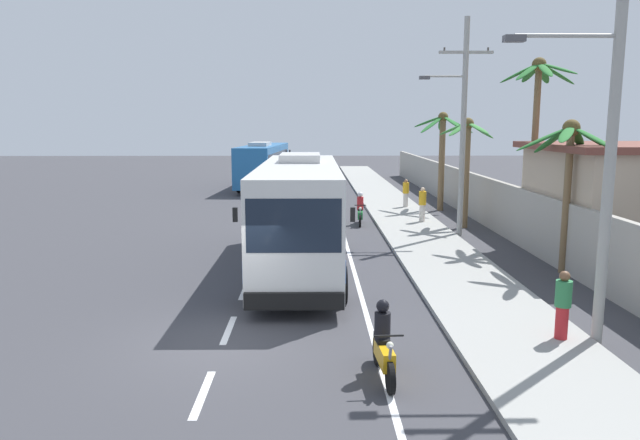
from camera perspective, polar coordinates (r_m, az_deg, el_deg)
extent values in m
plane|color=#3A3A3F|center=(14.09, -9.21, -11.46)|extent=(160.00, 160.00, 0.00)
cube|color=#999993|center=(24.02, 10.70, -2.65)|extent=(3.20, 90.00, 0.14)
cube|color=white|center=(11.66, -11.19, -16.06)|extent=(0.16, 2.00, 0.01)
cube|color=white|center=(14.82, -8.76, -10.37)|extent=(0.16, 2.00, 0.01)
cube|color=white|center=(18.09, -7.25, -6.70)|extent=(0.16, 2.00, 0.01)
cube|color=white|center=(21.43, -6.22, -4.16)|extent=(0.16, 2.00, 0.01)
cube|color=white|center=(24.80, -5.47, -2.31)|extent=(0.16, 2.00, 0.01)
cube|color=white|center=(28.19, -4.90, -0.90)|extent=(0.16, 2.00, 0.01)
cube|color=white|center=(31.60, -4.45, 0.20)|extent=(0.16, 2.00, 0.01)
cube|color=white|center=(35.02, -4.10, 1.09)|extent=(0.16, 2.00, 0.01)
cube|color=white|center=(38.45, -3.80, 1.83)|extent=(0.16, 2.00, 0.01)
cube|color=white|center=(41.88, -3.55, 2.44)|extent=(0.16, 2.00, 0.01)
cube|color=white|center=(45.32, -3.34, 2.96)|extent=(0.16, 2.00, 0.01)
cube|color=white|center=(48.76, -3.16, 3.40)|extent=(0.16, 2.00, 0.01)
cube|color=white|center=(52.21, -3.01, 3.79)|extent=(0.16, 2.00, 0.01)
cube|color=white|center=(55.65, -2.87, 4.13)|extent=(0.16, 2.00, 0.01)
cube|color=white|center=(59.10, -2.75, 4.43)|extent=(0.16, 2.00, 0.01)
cube|color=white|center=(62.56, -2.64, 4.69)|extent=(0.16, 2.00, 0.01)
cube|color=white|center=(28.50, 2.10, -0.76)|extent=(0.14, 70.00, 0.01)
cube|color=#9E998E|center=(28.61, 16.66, 1.27)|extent=(0.24, 60.00, 2.35)
cube|color=silver|center=(20.20, -1.98, 0.83)|extent=(2.60, 11.37, 3.21)
cube|color=#192333|center=(20.33, -1.98, 2.48)|extent=(2.63, 10.46, 1.03)
cube|color=#192333|center=(14.56, -2.54, -0.54)|extent=(2.35, 0.11, 1.35)
cube|color=blue|center=(20.32, -1.97, -1.19)|extent=(2.64, 11.14, 0.58)
cube|color=black|center=(14.91, -2.50, -7.77)|extent=(2.51, 0.17, 0.44)
cube|color=#B7B7B7|center=(21.44, -1.91, 6.01)|extent=(1.42, 2.51, 0.28)
cube|color=black|center=(14.75, 3.15, 0.53)|extent=(0.12, 0.08, 0.36)
cube|color=black|center=(14.85, -8.15, 0.51)|extent=(0.12, 0.08, 0.36)
cylinder|color=black|center=(16.62, 2.05, -6.23)|extent=(0.32, 1.04, 1.04)
cylinder|color=black|center=(16.70, -6.62, -6.21)|extent=(0.32, 1.04, 1.04)
cylinder|color=black|center=(23.82, 1.26, -1.48)|extent=(0.32, 1.04, 1.04)
cylinder|color=black|center=(23.87, -4.77, -1.49)|extent=(0.32, 1.04, 1.04)
cube|color=#2366A8|center=(46.91, -5.44, 5.40)|extent=(3.39, 12.40, 2.91)
cube|color=#192333|center=(46.68, -5.49, 6.00)|extent=(3.35, 11.43, 0.93)
cube|color=#192333|center=(52.90, -4.42, 6.32)|extent=(2.28, 0.27, 1.22)
cube|color=blue|center=(46.96, -5.43, 4.60)|extent=(3.41, 12.16, 0.52)
cube|color=black|center=(53.10, -4.39, 4.50)|extent=(2.44, 0.34, 0.44)
cube|color=#B7B7B7|center=(45.32, -5.78, 7.28)|extent=(1.56, 2.79, 0.28)
cube|color=black|center=(52.89, -5.99, 6.53)|extent=(0.13, 0.09, 0.36)
cube|color=black|center=(52.50, -2.91, 6.55)|extent=(0.13, 0.09, 0.36)
cylinder|color=black|center=(51.43, -6.02, 4.25)|extent=(0.40, 1.06, 1.04)
cylinder|color=black|center=(51.08, -3.32, 4.25)|extent=(0.40, 1.06, 1.04)
cylinder|color=black|center=(43.63, -7.74, 3.33)|extent=(0.40, 1.06, 1.04)
cylinder|color=black|center=(43.22, -4.58, 3.33)|extent=(0.40, 1.06, 1.04)
cylinder|color=black|center=(11.42, 6.77, -14.85)|extent=(0.14, 0.61, 0.60)
cylinder|color=black|center=(12.66, 5.56, -12.37)|extent=(0.16, 0.61, 0.60)
cube|color=gold|center=(11.91, 6.20, -12.66)|extent=(0.31, 1.11, 0.36)
cube|color=black|center=(12.11, 5.95, -11.26)|extent=(0.28, 0.61, 0.12)
cylinder|color=gray|center=(11.41, 6.68, -13.23)|extent=(0.08, 0.32, 0.67)
cylinder|color=black|center=(11.35, 6.63, -10.99)|extent=(0.56, 0.08, 0.04)
sphere|color=#EAEACC|center=(11.29, 6.73, -11.86)|extent=(0.14, 0.14, 0.14)
cylinder|color=black|center=(11.97, 6.02, -10.09)|extent=(0.32, 0.32, 0.56)
sphere|color=black|center=(11.84, 6.05, -8.22)|extent=(0.26, 0.26, 0.26)
cylinder|color=black|center=(28.75, 3.88, -0.09)|extent=(0.14, 0.61, 0.60)
cylinder|color=black|center=(30.09, 3.86, 0.33)|extent=(0.16, 0.61, 0.60)
cube|color=#1E7F38|center=(29.33, 3.87, 0.53)|extent=(0.32, 1.11, 0.36)
cube|color=black|center=(29.60, 3.88, 1.00)|extent=(0.28, 0.62, 0.12)
cylinder|color=gray|center=(28.82, 3.88, 0.53)|extent=(0.08, 0.32, 0.67)
cylinder|color=black|center=(28.85, 3.89, 1.43)|extent=(0.56, 0.08, 0.04)
sphere|color=#EAEACC|center=(28.75, 3.89, 1.12)|extent=(0.14, 0.14, 0.14)
cylinder|color=red|center=(29.51, 3.88, 1.60)|extent=(0.32, 0.32, 0.64)
sphere|color=white|center=(29.45, 3.89, 2.47)|extent=(0.26, 0.26, 0.26)
cylinder|color=red|center=(14.64, 22.18, -9.10)|extent=(0.28, 0.28, 0.75)
cylinder|color=#2D7A47|center=(14.45, 22.35, -6.56)|extent=(0.36, 0.36, 0.60)
sphere|color=brown|center=(14.35, 22.45, -5.00)|extent=(0.24, 0.24, 0.24)
cylinder|color=beige|center=(35.06, 8.22, 1.91)|extent=(0.28, 0.28, 0.79)
cylinder|color=gold|center=(34.98, 8.25, 3.06)|extent=(0.36, 0.36, 0.63)
sphere|color=#9E704C|center=(34.94, 8.26, 3.72)|extent=(0.20, 0.20, 0.20)
cylinder|color=beige|center=(29.86, 9.78, 0.65)|extent=(0.28, 0.28, 0.84)
cylinder|color=gold|center=(29.76, 9.82, 2.09)|extent=(0.36, 0.36, 0.67)
sphere|color=beige|center=(29.71, 9.84, 2.91)|extent=(0.21, 0.21, 0.21)
cylinder|color=#9E9E99|center=(14.33, 26.20, 6.59)|extent=(0.24, 0.24, 9.05)
cylinder|color=#9E9E99|center=(13.98, 22.65, 16.02)|extent=(2.22, 0.09, 0.09)
cube|color=#4C4C51|center=(13.59, 18.15, 16.23)|extent=(0.44, 0.24, 0.14)
cylinder|color=#9E9E99|center=(26.71, 13.58, 8.46)|extent=(0.24, 0.24, 9.41)
cube|color=#9E9E99|center=(26.87, 13.85, 15.37)|extent=(2.32, 0.12, 0.12)
cylinder|color=#4C4742|center=(26.67, 11.86, 15.75)|extent=(0.08, 0.08, 0.16)
cylinder|color=#4C4742|center=(27.13, 15.84, 15.49)|extent=(0.08, 0.08, 0.16)
cylinder|color=#9E9E99|center=(26.58, 11.90, 13.35)|extent=(1.74, 0.09, 0.09)
cube|color=#4C4C51|center=(26.40, 10.00, 13.31)|extent=(0.44, 0.24, 0.14)
cylinder|color=brown|center=(25.75, 19.84, 5.71)|extent=(0.26, 0.26, 7.22)
ellipsoid|color=#28702D|center=(25.98, 21.78, 12.91)|extent=(1.50, 0.50, 0.93)
ellipsoid|color=#28702D|center=(26.51, 20.65, 13.02)|extent=(1.17, 1.46, 0.81)
ellipsoid|color=#28702D|center=(26.48, 19.57, 13.16)|extent=(0.46, 1.57, 0.75)
ellipsoid|color=#28702D|center=(25.82, 18.59, 13.22)|extent=(1.54, 0.89, 0.84)
ellipsoid|color=#28702D|center=(25.19, 19.33, 13.30)|extent=(1.43, 1.19, 0.84)
ellipsoid|color=#28702D|center=(25.08, 20.81, 13.34)|extent=(0.43, 1.57, 0.75)
ellipsoid|color=#28702D|center=(25.48, 21.90, 13.35)|extent=(1.37, 1.39, 0.62)
sphere|color=brown|center=(25.82, 20.29, 13.84)|extent=(0.56, 0.56, 0.56)
cylinder|color=brown|center=(34.72, 11.59, 5.23)|extent=(0.35, 0.35, 5.28)
ellipsoid|color=#28702D|center=(35.00, 13.12, 8.92)|extent=(1.92, 0.67, 1.05)
ellipsoid|color=#28702D|center=(35.59, 11.60, 9.08)|extent=(0.63, 1.97, 0.92)
ellipsoid|color=#28702D|center=(35.18, 10.36, 9.27)|extent=(1.67, 1.67, 0.74)
ellipsoid|color=#28702D|center=(33.94, 10.71, 9.01)|extent=(1.71, 1.45, 1.04)
ellipsoid|color=#28702D|center=(33.90, 12.72, 9.07)|extent=(1.17, 1.91, 0.90)
sphere|color=brown|center=(34.65, 11.74, 9.67)|extent=(0.56, 0.56, 0.56)
cylinder|color=brown|center=(29.11, 13.82, 4.05)|extent=(0.33, 0.33, 4.91)
ellipsoid|color=#3D893D|center=(29.26, 15.17, 8.30)|extent=(1.39, 0.54, 0.85)
ellipsoid|color=#3D893D|center=(29.69, 13.90, 8.50)|extent=(0.62, 1.46, 0.71)
ellipsoid|color=#3D893D|center=(29.22, 12.68, 8.54)|extent=(1.40, 1.06, 0.70)
ellipsoid|color=#3D893D|center=(28.45, 13.17, 8.49)|extent=(1.32, 1.18, 0.72)
ellipsoid|color=#3D893D|center=(28.47, 14.91, 8.53)|extent=(0.95, 1.47, 0.62)
sphere|color=brown|center=(29.01, 14.01, 8.98)|extent=(0.56, 0.56, 0.56)
cylinder|color=brown|center=(21.21, 22.58, 1.57)|extent=(0.24, 0.24, 4.76)
ellipsoid|color=#28702D|center=(21.52, 24.80, 7.06)|extent=(1.76, 0.64, 0.94)
ellipsoid|color=#28702D|center=(21.90, 23.42, 7.34)|extent=(1.33, 1.65, 0.82)
ellipsoid|color=#28702D|center=(21.64, 21.40, 7.16)|extent=(0.95, 1.69, 1.02)
ellipsoid|color=#28702D|center=(20.87, 20.67, 7.32)|extent=(1.77, 0.66, 0.91)
ellipsoid|color=#28702D|center=(20.16, 22.59, 7.62)|extent=(1.27, 1.75, 0.59)
ellipsoid|color=#28702D|center=(20.60, 24.91, 7.07)|extent=(1.25, 1.66, 0.89)
sphere|color=brown|center=(21.05, 22.99, 8.14)|extent=(0.56, 0.56, 0.56)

